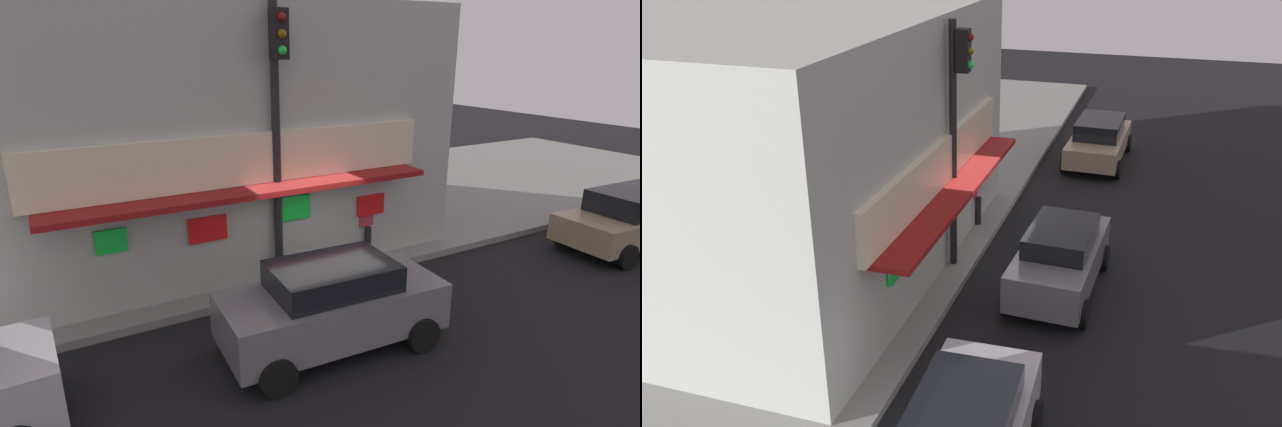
# 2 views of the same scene
# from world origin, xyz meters

# --- Properties ---
(ground_plane) EXTENTS (62.11, 62.11, 0.00)m
(ground_plane) POSITION_xyz_m (0.00, 0.00, 0.00)
(ground_plane) COLOR black
(sidewalk) EXTENTS (41.40, 10.67, 0.18)m
(sidewalk) POSITION_xyz_m (0.00, 5.34, 0.09)
(sidewalk) COLOR gray
(sidewalk) RESTS_ON ground_plane
(corner_building) EXTENTS (11.35, 10.48, 6.08)m
(corner_building) POSITION_xyz_m (-1.13, 5.44, 3.22)
(corner_building) COLOR #ADB2A8
(corner_building) RESTS_ON sidewalk
(traffic_light) EXTENTS (0.32, 0.58, 5.98)m
(traffic_light) POSITION_xyz_m (-0.50, 0.41, 3.97)
(traffic_light) COLOR black
(traffic_light) RESTS_ON sidewalk
(fire_hydrant) EXTENTS (0.50, 0.26, 0.84)m
(fire_hydrant) POSITION_xyz_m (-5.55, 1.03, 0.58)
(fire_hydrant) COLOR gold
(fire_hydrant) RESTS_ON sidewalk
(trash_can) EXTENTS (0.55, 0.55, 0.86)m
(trash_can) POSITION_xyz_m (-3.75, 1.60, 0.61)
(trash_can) COLOR #2D2D2D
(trash_can) RESTS_ON sidewalk
(pedestrian) EXTENTS (0.56, 0.54, 1.68)m
(pedestrian) POSITION_xyz_m (1.95, 0.75, 1.10)
(pedestrian) COLOR black
(pedestrian) RESTS_ON sidewalk
(potted_plant_by_doorway) EXTENTS (0.69, 0.69, 1.02)m
(potted_plant_by_doorway) POSITION_xyz_m (-1.56, 2.55, 0.78)
(potted_plant_by_doorway) COLOR #59595B
(potted_plant_by_doorway) RESTS_ON sidewalk
(parked_car_tan) EXTENTS (4.56, 2.16, 1.60)m
(parked_car_tan) POSITION_xyz_m (9.00, -1.96, 0.82)
(parked_car_tan) COLOR #9E8966
(parked_car_tan) RESTS_ON ground_plane
(parked_car_grey) EXTENTS (4.09, 2.09, 1.65)m
(parked_car_grey) POSITION_xyz_m (-0.72, -2.21, 0.86)
(parked_car_grey) COLOR slate
(parked_car_grey) RESTS_ON ground_plane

